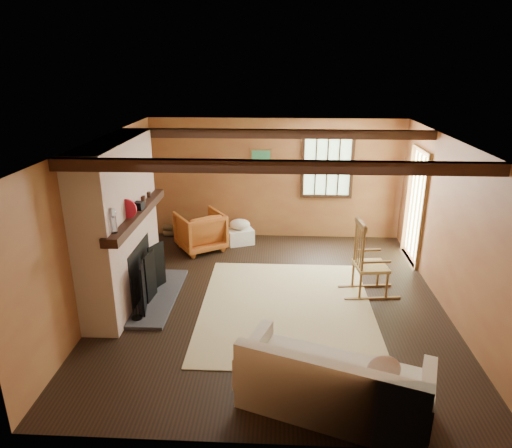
# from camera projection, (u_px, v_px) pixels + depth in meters

# --- Properties ---
(ground) EXTENTS (5.50, 5.50, 0.00)m
(ground) POSITION_uv_depth(u_px,v_px,m) (273.00, 301.00, 6.90)
(ground) COLOR black
(ground) RESTS_ON ground
(room_envelope) EXTENTS (5.02, 5.52, 2.44)m
(room_envelope) POSITION_uv_depth(u_px,v_px,m) (290.00, 192.00, 6.58)
(room_envelope) COLOR #905F33
(room_envelope) RESTS_ON ground
(fireplace) EXTENTS (1.02, 2.30, 2.40)m
(fireplace) POSITION_uv_depth(u_px,v_px,m) (121.00, 230.00, 6.64)
(fireplace) COLOR brown
(fireplace) RESTS_ON ground
(rug) EXTENTS (2.50, 3.00, 0.01)m
(rug) POSITION_uv_depth(u_px,v_px,m) (286.00, 308.00, 6.70)
(rug) COLOR #C4B782
(rug) RESTS_ON ground
(rocking_chair) EXTENTS (0.91, 0.55, 1.20)m
(rocking_chair) POSITION_uv_depth(u_px,v_px,m) (368.00, 264.00, 6.96)
(rocking_chair) COLOR tan
(rocking_chair) RESTS_ON ground
(sofa) EXTENTS (2.09, 1.44, 0.78)m
(sofa) POSITION_uv_depth(u_px,v_px,m) (333.00, 387.00, 4.66)
(sofa) COLOR beige
(sofa) RESTS_ON ground
(firewood_pile) EXTENTS (0.69, 0.13, 0.25)m
(firewood_pile) POSITION_uv_depth(u_px,v_px,m) (180.00, 231.00, 9.40)
(firewood_pile) COLOR brown
(firewood_pile) RESTS_ON ground
(laundry_basket) EXTENTS (0.61, 0.54, 0.30)m
(laundry_basket) POSITION_uv_depth(u_px,v_px,m) (240.00, 236.00, 9.03)
(laundry_basket) COLOR white
(laundry_basket) RESTS_ON ground
(basket_pillow) EXTENTS (0.50, 0.45, 0.20)m
(basket_pillow) POSITION_uv_depth(u_px,v_px,m) (240.00, 224.00, 8.95)
(basket_pillow) COLOR beige
(basket_pillow) RESTS_ON laundry_basket
(armchair) EXTENTS (1.12, 1.12, 0.75)m
(armchair) POSITION_uv_depth(u_px,v_px,m) (200.00, 231.00, 8.67)
(armchair) COLOR #BF6026
(armchair) RESTS_ON ground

